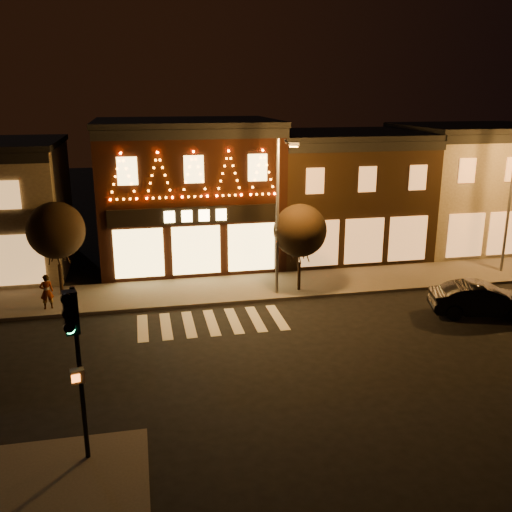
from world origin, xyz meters
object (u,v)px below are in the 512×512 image
object	(u,v)px
streetlamp_mid	(280,206)
dark_sedan	(482,300)
traffic_signal_near	(75,343)
pedestrian	(47,292)

from	to	relation	value
streetlamp_mid	dark_sedan	distance (m)	10.21
streetlamp_mid	dark_sedan	size ratio (longest dim) A/B	1.66
traffic_signal_near	pedestrian	size ratio (longest dim) A/B	3.00
dark_sedan	pedestrian	world-z (taller)	pedestrian
streetlamp_mid	pedestrian	distance (m)	11.53
streetlamp_mid	pedestrian	size ratio (longest dim) A/B	4.59
dark_sedan	pedestrian	xyz separation A→B (m)	(-19.38, 4.54, 0.22)
traffic_signal_near	pedestrian	xyz separation A→B (m)	(-2.58, 12.07, -2.67)
traffic_signal_near	dark_sedan	xyz separation A→B (m)	(16.80, 7.53, -2.89)
dark_sedan	pedestrian	distance (m)	19.91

